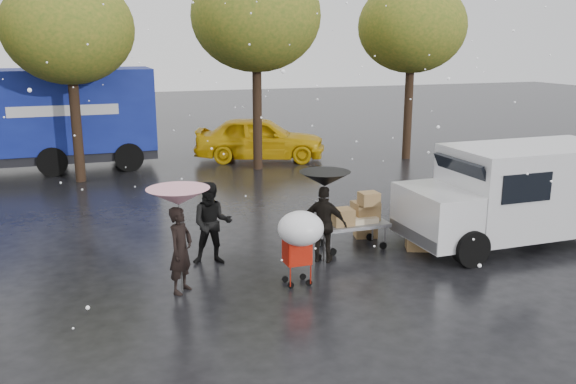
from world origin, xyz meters
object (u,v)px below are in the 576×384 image
object	(u,v)px
person_black	(324,224)
white_van	(517,193)
person_pink	(181,250)
shopping_cart	(300,232)
blue_truck	(39,120)
vendor_cart	(356,216)
yellow_taxi	(260,138)

from	to	relation	value
person_black	white_van	distance (m)	4.53
person_pink	shopping_cart	bearing A→B (deg)	-63.17
person_pink	white_van	size ratio (longest dim) A/B	0.33
person_pink	blue_truck	size ratio (longest dim) A/B	0.19
shopping_cart	white_van	xyz separation A→B (m)	(5.45, 0.82, 0.10)
person_black	vendor_cart	size ratio (longest dim) A/B	1.05
person_black	yellow_taxi	bearing A→B (deg)	-64.27
vendor_cart	white_van	distance (m)	3.63
blue_truck	shopping_cart	bearing A→B (deg)	-69.29
person_black	person_pink	bearing A→B (deg)	46.76
vendor_cart	person_pink	bearing A→B (deg)	-163.87
blue_truck	person_black	bearing A→B (deg)	-63.70
vendor_cart	yellow_taxi	size ratio (longest dim) A/B	0.31
person_black	blue_truck	world-z (taller)	blue_truck
vendor_cart	blue_truck	bearing A→B (deg)	121.41
yellow_taxi	shopping_cart	bearing A→B (deg)	-174.00
vendor_cart	blue_truck	distance (m)	13.07
white_van	yellow_taxi	xyz separation A→B (m)	(-2.55, 11.30, -0.33)
person_pink	vendor_cart	distance (m)	4.21
yellow_taxi	blue_truck	bearing A→B (deg)	104.29
vendor_cart	shopping_cart	bearing A→B (deg)	-139.04
person_black	blue_truck	distance (m)	13.09
shopping_cart	yellow_taxi	world-z (taller)	yellow_taxi
white_van	shopping_cart	bearing A→B (deg)	-171.48
person_pink	shopping_cart	world-z (taller)	person_pink
person_pink	person_black	xyz separation A→B (m)	(3.03, 0.59, 0.00)
person_pink	blue_truck	xyz separation A→B (m)	(-2.75, 12.29, 0.96)
shopping_cart	yellow_taxi	distance (m)	12.46
blue_truck	yellow_taxi	distance (m)	7.83
white_van	blue_truck	bearing A→B (deg)	130.62
yellow_taxi	person_black	bearing A→B (deg)	-170.63
person_black	yellow_taxi	distance (m)	11.18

